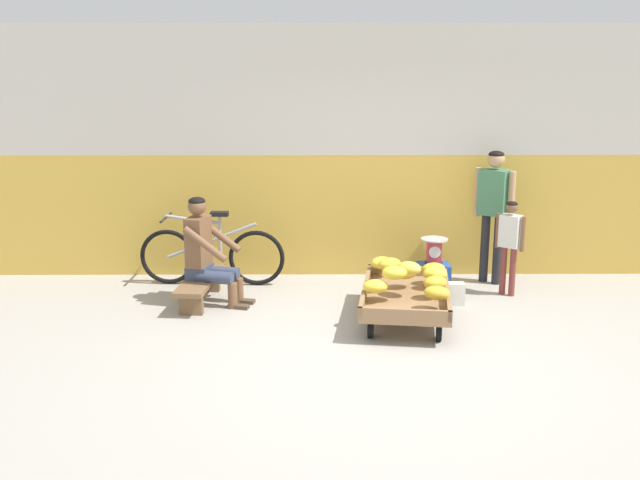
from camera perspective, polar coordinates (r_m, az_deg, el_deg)
name	(u,v)px	position (r m, az deg, el deg)	size (l,w,h in m)	color
ground_plane	(375,361)	(6.49, 4.26, -9.26)	(80.00, 80.00, 0.00)	#A39E93
back_wall	(359,152)	(8.80, 2.99, 6.77)	(16.00, 0.30, 2.91)	gold
banana_cart	(406,297)	(7.39, 6.59, -4.39)	(1.02, 1.54, 0.36)	#8E6B47
banana_pile	(410,274)	(7.38, 6.89, -2.62)	(0.90, 1.29, 0.26)	yellow
low_bench	(200,284)	(7.99, -9.18, -3.37)	(0.41, 1.12, 0.27)	brown
vendor_seated	(207,251)	(7.86, -8.70, -0.86)	(0.73, 0.58, 1.14)	brown
plastic_crate	(433,277)	(8.41, 8.66, -2.82)	(0.36, 0.28, 0.30)	#234CA8
weighing_scale	(434,251)	(8.33, 8.74, -0.82)	(0.30, 0.30, 0.29)	#28282D
bicycle_near_left	(212,255)	(8.55, -8.31, -1.12)	(1.66, 0.48, 0.86)	black
customer_adult	(494,202)	(8.63, 13.19, 2.87)	(0.40, 0.36, 1.53)	#232328
customer_child	(510,238)	(8.28, 14.37, 0.18)	(0.27, 0.24, 1.05)	brown
shopping_bag	(456,294)	(7.97, 10.37, -4.08)	(0.18, 0.12, 0.24)	silver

